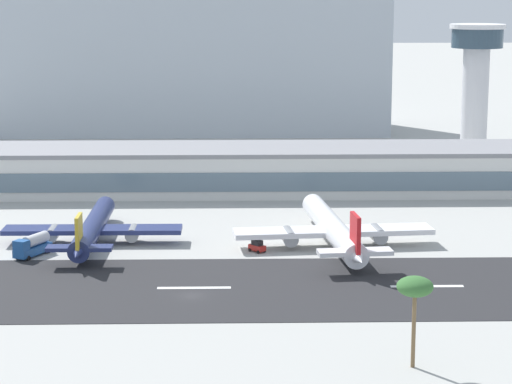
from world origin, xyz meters
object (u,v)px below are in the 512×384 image
at_px(service_baggage_tug_0, 257,246).
at_px(terminal_building, 222,169).
at_px(airliner_red_tail_gate_1, 334,231).
at_px(palm_tree_0, 415,289).
at_px(control_tower, 476,75).
at_px(service_fuel_truck_1, 32,245).
at_px(airliner_gold_tail_gate_0, 92,229).
at_px(distant_hotel_block, 172,61).

bearing_deg(service_baggage_tug_0, terminal_building, -35.77).
distance_m(airliner_red_tail_gate_1, palm_tree_0, 63.46).
height_order(airliner_red_tail_gate_1, service_baggage_tug_0, airliner_red_tail_gate_1).
xyz_separation_m(airliner_red_tail_gate_1, palm_tree_0, (4.15, -62.91, 7.26)).
distance_m(control_tower, airliner_red_tail_gate_1, 107.19).
bearing_deg(terminal_building, airliner_red_tail_gate_1, -68.69).
height_order(control_tower, service_baggage_tug_0, control_tower).
xyz_separation_m(terminal_building, service_fuel_truck_1, (-34.00, -59.96, -3.29)).
bearing_deg(airliner_gold_tail_gate_0, service_baggage_tug_0, -101.32).
xyz_separation_m(airliner_gold_tail_gate_0, service_fuel_truck_1, (-9.71, -8.59, -0.94)).
bearing_deg(airliner_gold_tail_gate_0, palm_tree_0, -142.85).
bearing_deg(control_tower, airliner_gold_tail_gate_0, -135.83).
xyz_separation_m(control_tower, airliner_gold_tail_gate_0, (-92.97, -90.32, -21.08)).
bearing_deg(distant_hotel_block, terminal_building, -80.75).
distance_m(control_tower, airliner_gold_tail_gate_0, 131.32).
xyz_separation_m(service_fuel_truck_1, palm_tree_0, (59.60, -57.96, 8.54)).
height_order(terminal_building, distant_hotel_block, distant_hotel_block).
bearing_deg(distant_hotel_block, palm_tree_0, -79.16).
xyz_separation_m(airliner_red_tail_gate_1, service_baggage_tug_0, (-14.55, -2.77, -2.26)).
height_order(terminal_building, service_baggage_tug_0, terminal_building).
bearing_deg(control_tower, airliner_red_tail_gate_1, -116.69).
relative_size(control_tower, airliner_red_tail_gate_1, 0.76).
xyz_separation_m(airliner_gold_tail_gate_0, service_baggage_tug_0, (31.19, -6.42, -1.92)).
distance_m(airliner_gold_tail_gate_0, service_baggage_tug_0, 31.91).
distance_m(airliner_gold_tail_gate_0, service_fuel_truck_1, 13.00).
height_order(control_tower, airliner_gold_tail_gate_0, control_tower).
bearing_deg(service_baggage_tug_0, distant_hotel_block, -34.20).
xyz_separation_m(service_baggage_tug_0, service_fuel_truck_1, (-40.91, -2.18, 0.98)).
distance_m(service_fuel_truck_1, palm_tree_0, 83.58).
xyz_separation_m(control_tower, service_fuel_truck_1, (-102.68, -98.91, -22.02)).
bearing_deg(service_baggage_tug_0, control_tower, -75.15).
bearing_deg(service_fuel_truck_1, palm_tree_0, 72.59).
bearing_deg(airliner_red_tail_gate_1, distant_hotel_block, 8.02).
bearing_deg(terminal_building, control_tower, 29.56).
relative_size(distant_hotel_block, airliner_red_tail_gate_1, 2.84).
bearing_deg(service_baggage_tug_0, service_fuel_truck_1, 50.45).
relative_size(terminal_building, control_tower, 5.41).
relative_size(airliner_gold_tail_gate_0, airliner_red_tail_gate_1, 0.90).
relative_size(terminal_building, airliner_red_tail_gate_1, 4.12).
xyz_separation_m(control_tower, distant_hotel_block, (-85.85, 66.51, -0.84)).
relative_size(distant_hotel_block, service_fuel_truck_1, 16.06).
bearing_deg(service_fuel_truck_1, airliner_red_tail_gate_1, 121.89).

